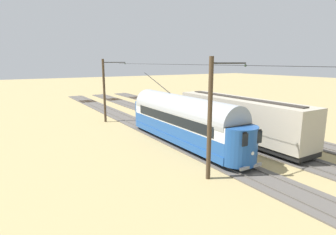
{
  "coord_description": "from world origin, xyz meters",
  "views": [
    {
      "loc": [
        18.23,
        19.29,
        7.16
      ],
      "look_at": [
        5.33,
        -1.96,
        2.12
      ],
      "focal_mm": 29.57,
      "sensor_mm": 36.0,
      "label": 1
    }
  ],
  "objects_px": {
    "boxcar_adjacent": "(239,118)",
    "track_end_bumper": "(155,111)",
    "catenary_pole_foreground": "(105,90)",
    "vintage_streetcar": "(182,119)",
    "catenary_pole_mid_near": "(211,117)"
  },
  "relations": [
    {
      "from": "catenary_pole_mid_near",
      "to": "track_end_bumper",
      "type": "height_order",
      "value": "catenary_pole_mid_near"
    },
    {
      "from": "boxcar_adjacent",
      "to": "track_end_bumper",
      "type": "height_order",
      "value": "boxcar_adjacent"
    },
    {
      "from": "track_end_bumper",
      "to": "vintage_streetcar",
      "type": "bearing_deg",
      "value": 70.47
    },
    {
      "from": "vintage_streetcar",
      "to": "catenary_pole_foreground",
      "type": "bearing_deg",
      "value": -77.89
    },
    {
      "from": "catenary_pole_foreground",
      "to": "vintage_streetcar",
      "type": "bearing_deg",
      "value": 102.11
    },
    {
      "from": "boxcar_adjacent",
      "to": "track_end_bumper",
      "type": "relative_size",
      "value": 7.79
    },
    {
      "from": "boxcar_adjacent",
      "to": "catenary_pole_foreground",
      "type": "xyz_separation_m",
      "value": [
        7.64,
        -14.3,
        1.74
      ]
    },
    {
      "from": "vintage_streetcar",
      "to": "catenary_pole_mid_near",
      "type": "xyz_separation_m",
      "value": [
        2.68,
        6.93,
        1.65
      ]
    },
    {
      "from": "boxcar_adjacent",
      "to": "track_end_bumper",
      "type": "xyz_separation_m",
      "value": [
        -0.0,
        -15.82,
        -1.77
      ]
    },
    {
      "from": "catenary_pole_mid_near",
      "to": "catenary_pole_foreground",
      "type": "bearing_deg",
      "value": -90.0
    },
    {
      "from": "boxcar_adjacent",
      "to": "vintage_streetcar",
      "type": "bearing_deg",
      "value": -20.21
    },
    {
      "from": "catenary_pole_foreground",
      "to": "track_end_bumper",
      "type": "relative_size",
      "value": 4.15
    },
    {
      "from": "boxcar_adjacent",
      "to": "catenary_pole_foreground",
      "type": "bearing_deg",
      "value": -61.89
    },
    {
      "from": "catenary_pole_foreground",
      "to": "track_end_bumper",
      "type": "distance_m",
      "value": 8.54
    },
    {
      "from": "vintage_streetcar",
      "to": "boxcar_adjacent",
      "type": "xyz_separation_m",
      "value": [
        -4.96,
        1.83,
        -0.09
      ]
    }
  ]
}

